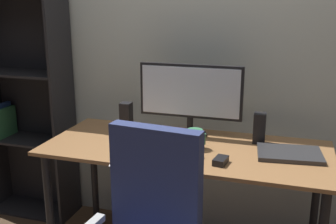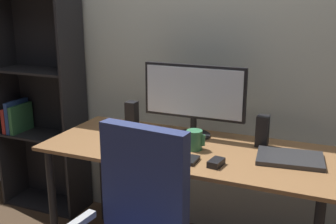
{
  "view_description": "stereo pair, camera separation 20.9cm",
  "coord_description": "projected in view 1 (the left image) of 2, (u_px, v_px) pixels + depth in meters",
  "views": [
    {
      "loc": [
        0.52,
        -2.0,
        1.51
      ],
      "look_at": [
        -0.09,
        -0.04,
        0.94
      ],
      "focal_mm": 43.28,
      "sensor_mm": 36.0,
      "label": 1
    },
    {
      "loc": [
        0.72,
        -1.93,
        1.51
      ],
      "look_at": [
        -0.09,
        -0.04,
        0.94
      ],
      "focal_mm": 43.28,
      "sensor_mm": 36.0,
      "label": 2
    }
  ],
  "objects": [
    {
      "name": "keyboard",
      "position": [
        173.0,
        157.0,
        2.03
      ],
      "size": [
        0.29,
        0.11,
        0.02
      ],
      "primitive_type": "cube",
      "rotation": [
        0.0,
        0.0,
        -0.0
      ],
      "color": "black",
      "rests_on": "desk"
    },
    {
      "name": "paper_sheet",
      "position": [
        136.0,
        156.0,
        2.06
      ],
      "size": [
        0.26,
        0.33,
        0.0
      ],
      "primitive_type": "cube",
      "rotation": [
        0.0,
        0.0,
        0.19
      ],
      "color": "white",
      "rests_on": "desk"
    },
    {
      "name": "desk",
      "position": [
        186.0,
        162.0,
        2.22
      ],
      "size": [
        1.54,
        0.66,
        0.74
      ],
      "color": "olive",
      "rests_on": "ground"
    },
    {
      "name": "back_wall",
      "position": [
        207.0,
        35.0,
        2.51
      ],
      "size": [
        6.4,
        0.1,
        2.6
      ],
      "primitive_type": "cube",
      "color": "beige",
      "rests_on": "ground"
    },
    {
      "name": "coffee_mug",
      "position": [
        195.0,
        139.0,
        2.16
      ],
      "size": [
        0.1,
        0.09,
        0.11
      ],
      "color": "#387F51",
      "rests_on": "desk"
    },
    {
      "name": "speaker_left",
      "position": [
        126.0,
        116.0,
        2.46
      ],
      "size": [
        0.06,
        0.07,
        0.17
      ],
      "primitive_type": "cube",
      "color": "black",
      "rests_on": "desk"
    },
    {
      "name": "speaker_right",
      "position": [
        259.0,
        128.0,
        2.23
      ],
      "size": [
        0.06,
        0.07,
        0.17
      ],
      "primitive_type": "cube",
      "color": "black",
      "rests_on": "desk"
    },
    {
      "name": "monitor",
      "position": [
        190.0,
        95.0,
        2.31
      ],
      "size": [
        0.6,
        0.2,
        0.42
      ],
      "color": "black",
      "rests_on": "desk"
    },
    {
      "name": "bookshelf",
      "position": [
        26.0,
        107.0,
        2.84
      ],
      "size": [
        0.62,
        0.28,
        1.58
      ],
      "color": "black",
      "rests_on": "ground"
    },
    {
      "name": "mouse",
      "position": [
        221.0,
        161.0,
        1.96
      ],
      "size": [
        0.07,
        0.1,
        0.03
      ],
      "primitive_type": "cube",
      "rotation": [
        0.0,
        0.0,
        -0.15
      ],
      "color": "black",
      "rests_on": "desk"
    },
    {
      "name": "laptop",
      "position": [
        289.0,
        154.0,
        2.07
      ],
      "size": [
        0.34,
        0.27,
        0.02
      ],
      "primitive_type": "cube",
      "rotation": [
        0.0,
        0.0,
        0.12
      ],
      "color": "#2D2D30",
      "rests_on": "desk"
    }
  ]
}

